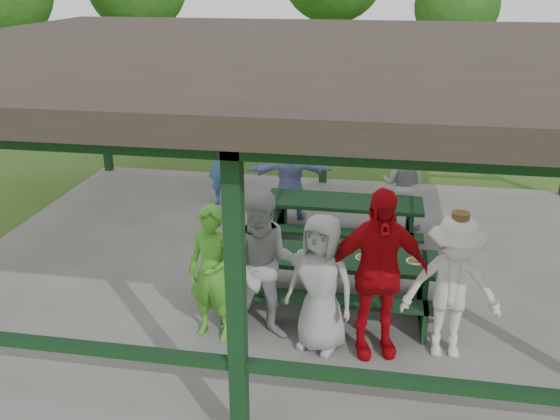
% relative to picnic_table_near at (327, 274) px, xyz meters
% --- Properties ---
extents(ground, '(90.00, 90.00, 0.00)m').
position_rel_picnic_table_near_xyz_m(ground, '(-0.55, 1.20, -0.58)').
color(ground, '#31571B').
rests_on(ground, ground).
extents(concrete_slab, '(10.00, 8.00, 0.10)m').
position_rel_picnic_table_near_xyz_m(concrete_slab, '(-0.55, 1.20, -0.53)').
color(concrete_slab, slate).
rests_on(concrete_slab, ground).
extents(pavilion_structure, '(10.60, 8.60, 3.24)m').
position_rel_picnic_table_near_xyz_m(pavilion_structure, '(-0.55, 1.20, 2.59)').
color(pavilion_structure, black).
rests_on(pavilion_structure, concrete_slab).
extents(picnic_table_near, '(2.81, 1.39, 0.75)m').
position_rel_picnic_table_near_xyz_m(picnic_table_near, '(0.00, 0.00, 0.00)').
color(picnic_table_near, black).
rests_on(picnic_table_near, concrete_slab).
extents(picnic_table_far, '(2.47, 1.39, 0.75)m').
position_rel_picnic_table_near_xyz_m(picnic_table_far, '(0.08, 2.00, -0.01)').
color(picnic_table_far, black).
rests_on(picnic_table_far, concrete_slab).
extents(table_setting, '(2.31, 0.45, 0.10)m').
position_rel_picnic_table_near_xyz_m(table_setting, '(-0.11, 0.04, 0.30)').
color(table_setting, white).
rests_on(table_setting, picnic_table_near).
extents(contestant_green, '(0.67, 0.49, 1.67)m').
position_rel_picnic_table_near_xyz_m(contestant_green, '(-1.27, -0.88, 0.36)').
color(contestant_green, '#4DA32C').
rests_on(contestant_green, concrete_slab).
extents(contestant_grey_left, '(1.06, 0.92, 1.89)m').
position_rel_picnic_table_near_xyz_m(contestant_grey_left, '(-0.65, -0.85, 0.46)').
color(contestant_grey_left, '#99999B').
rests_on(contestant_grey_left, concrete_slab).
extents(contestant_grey_mid, '(0.95, 0.78, 1.67)m').
position_rel_picnic_table_near_xyz_m(contestant_grey_mid, '(0.01, -0.91, 0.35)').
color(contestant_grey_mid, '#9B9C9E').
rests_on(contestant_grey_mid, concrete_slab).
extents(contestant_red, '(1.27, 0.78, 2.01)m').
position_rel_picnic_table_near_xyz_m(contestant_red, '(0.62, -0.88, 0.53)').
color(contestant_red, '#B50810').
rests_on(contestant_red, concrete_slab).
extents(contestant_white_fedora, '(1.13, 0.69, 1.76)m').
position_rel_picnic_table_near_xyz_m(contestant_white_fedora, '(1.46, -0.81, 0.38)').
color(contestant_white_fedora, silver).
rests_on(contestant_white_fedora, concrete_slab).
extents(spectator_lblue, '(1.55, 0.75, 1.60)m').
position_rel_picnic_table_near_xyz_m(spectator_lblue, '(-0.94, 2.94, 0.32)').
color(spectator_lblue, '#8093C6').
rests_on(spectator_lblue, concrete_slab).
extents(spectator_blue, '(0.71, 0.59, 1.69)m').
position_rel_picnic_table_near_xyz_m(spectator_blue, '(-2.28, 3.44, 0.36)').
color(spectator_blue, '#4068A7').
rests_on(spectator_blue, concrete_slab).
extents(spectator_grey, '(0.88, 0.77, 1.52)m').
position_rel_picnic_table_near_xyz_m(spectator_grey, '(1.01, 2.89, 0.28)').
color(spectator_grey, '#959698').
rests_on(spectator_grey, concrete_slab).
extents(pickup_truck, '(5.29, 3.86, 1.34)m').
position_rel_picnic_table_near_xyz_m(pickup_truck, '(-0.36, 9.24, 0.09)').
color(pickup_truck, silver).
rests_on(pickup_truck, ground).
extents(farm_trailer, '(3.69, 2.18, 1.28)m').
position_rel_picnic_table_near_xyz_m(farm_trailer, '(-3.81, 8.23, 0.05)').
color(farm_trailer, navy).
rests_on(farm_trailer, ground).
extents(tree_mid, '(2.95, 2.95, 4.60)m').
position_rel_picnic_table_near_xyz_m(tree_mid, '(2.99, 15.85, 2.53)').
color(tree_mid, '#362715').
rests_on(tree_mid, ground).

